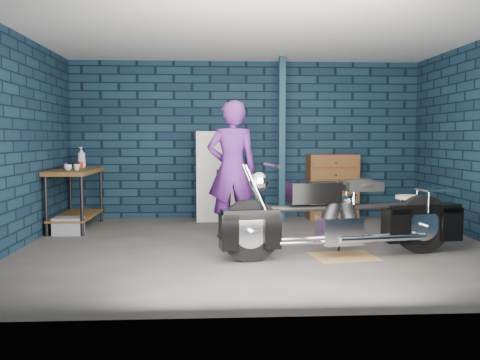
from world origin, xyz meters
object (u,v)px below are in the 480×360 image
object	(u,v)px
person	(232,170)
storage_bin	(68,226)
tool_chest	(332,187)
locker	(218,176)
motorcycle	(345,210)
workbench	(76,199)
shop_stool	(408,219)

from	to	relation	value
person	storage_bin	distance (m)	2.51
storage_bin	tool_chest	xyz separation A→B (m)	(4.12, 1.20, 0.43)
person	storage_bin	bearing A→B (deg)	-11.65
locker	tool_chest	size ratio (longest dim) A/B	1.35
motorcycle	locker	bearing A→B (deg)	108.95
person	tool_chest	bearing A→B (deg)	-143.52
workbench	tool_chest	size ratio (longest dim) A/B	1.26
workbench	tool_chest	xyz separation A→B (m)	(4.14, 0.70, 0.10)
storage_bin	locker	size ratio (longest dim) A/B	0.27
workbench	shop_stool	size ratio (longest dim) A/B	2.22
storage_bin	tool_chest	world-z (taller)	tool_chest
motorcycle	shop_stool	xyz separation A→B (m)	(1.05, 0.74, -0.24)
motorcycle	tool_chest	distance (m)	2.82
locker	shop_stool	bearing A→B (deg)	-39.20
storage_bin	shop_stool	xyz separation A→B (m)	(4.66, -0.84, 0.19)
motorcycle	tool_chest	world-z (taller)	tool_chest
motorcycle	shop_stool	bearing A→B (deg)	26.43
motorcycle	person	world-z (taller)	person
motorcycle	storage_bin	bearing A→B (deg)	147.81
shop_stool	tool_chest	bearing A→B (deg)	104.73
workbench	locker	bearing A→B (deg)	17.82
motorcycle	person	size ratio (longest dim) A/B	1.32
tool_chest	motorcycle	bearing A→B (deg)	-100.51
locker	shop_stool	distance (m)	3.25
person	storage_bin	world-z (taller)	person
locker	shop_stool	world-z (taller)	locker
tool_chest	locker	bearing A→B (deg)	180.00
tool_chest	shop_stool	xyz separation A→B (m)	(0.54, -2.04, -0.24)
person	shop_stool	world-z (taller)	person
motorcycle	locker	distance (m)	3.14
motorcycle	storage_bin	world-z (taller)	motorcycle
storage_bin	locker	bearing A→B (deg)	29.07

